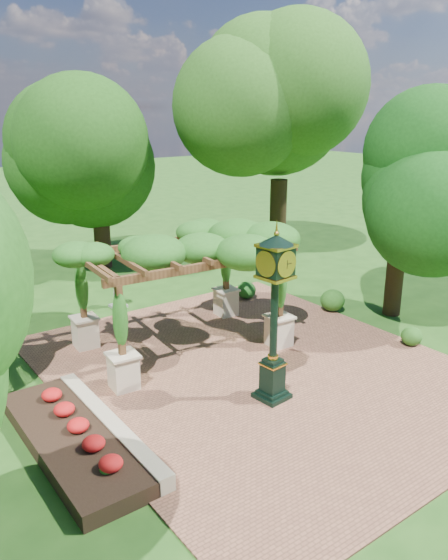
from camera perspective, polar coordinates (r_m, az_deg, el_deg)
ground at (r=14.61m, az=5.92°, el=-10.68°), size 120.00×120.00×0.00m
brick_plaza at (r=15.26m, az=3.38°, el=-9.21°), size 10.00×12.00×0.04m
border_wall at (r=12.68m, az=-11.87°, el=-14.70°), size 0.35×5.00×0.40m
flower_bed at (r=12.43m, az=-15.77°, el=-15.88°), size 1.50×5.00×0.36m
pedestal_clock at (r=12.82m, az=5.31°, el=-2.43°), size 0.91×0.91×4.21m
pergola at (r=15.62m, az=-4.57°, el=3.01°), size 6.01×4.03×3.62m
sundial at (r=19.97m, az=-11.06°, el=-1.65°), size 0.55×0.55×0.96m
shrub_front at (r=17.43m, az=19.01°, el=-5.57°), size 0.69×0.69×0.57m
shrub_mid at (r=19.56m, az=11.28°, el=-2.08°), size 1.02×1.02×0.76m
shrub_back at (r=20.42m, az=2.36°, el=-1.07°), size 0.83×0.83×0.64m
tree_north at (r=24.35m, az=-13.20°, el=12.93°), size 4.97×4.97×7.42m
tree_east_far at (r=24.98m, az=5.99°, el=17.11°), size 6.08×6.08×9.75m
tree_east_near at (r=18.91m, az=18.29°, el=9.60°), size 4.58×4.58×6.61m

